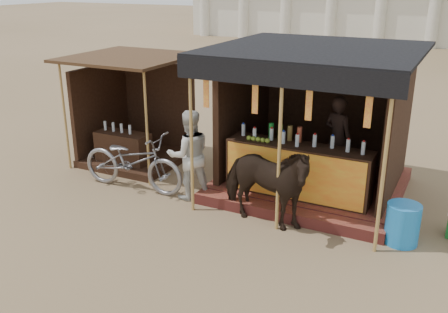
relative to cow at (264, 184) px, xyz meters
name	(u,v)px	position (x,y,z in m)	size (l,w,h in m)	color
ground	(176,259)	(-0.75, -1.59, -0.74)	(120.00, 120.00, 0.00)	#846B4C
main_stall	(314,140)	(0.27, 1.76, 0.29)	(3.60, 3.61, 2.78)	maroon
secondary_stall	(131,123)	(-3.92, 1.64, 0.11)	(2.40, 2.40, 2.38)	#341E13
cow	(264,184)	(0.00, 0.00, 0.00)	(0.79, 1.74, 1.47)	black
motorbike	(132,161)	(-2.87, 0.26, -0.16)	(0.77, 2.20, 1.16)	gray
bystander	(189,155)	(-1.67, 0.41, 0.11)	(0.83, 0.64, 1.70)	beige
blue_barrel	(403,224)	(2.16, 0.41, -0.41)	(0.52, 0.52, 0.65)	#1C7DD2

